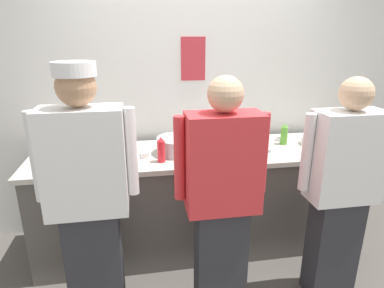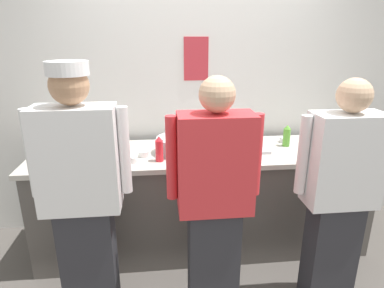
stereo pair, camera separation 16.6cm
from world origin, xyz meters
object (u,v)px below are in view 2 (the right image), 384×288
(plate_stack_front, at_px, (318,143))
(sheet_tray, at_px, (236,149))
(chef_near_left, at_px, (82,193))
(plate_stack_rear, at_px, (70,159))
(squeeze_bottle_primary, at_px, (287,136))
(chefs_knife, at_px, (113,156))
(squeeze_bottle_secondary, at_px, (159,149))
(ramekin_green_sauce, at_px, (132,159))
(ramekin_orange_sauce, at_px, (144,154))
(chef_center, at_px, (215,199))
(chef_far_right, at_px, (339,193))
(mixing_bowl_steel, at_px, (178,145))
(ramekin_red_sauce, at_px, (284,139))

(plate_stack_front, height_order, sheet_tray, plate_stack_front)
(chef_near_left, height_order, plate_stack_rear, chef_near_left)
(squeeze_bottle_primary, height_order, chefs_knife, squeeze_bottle_primary)
(chef_near_left, relative_size, squeeze_bottle_secondary, 8.46)
(ramekin_green_sauce, bearing_deg, squeeze_bottle_primary, 10.90)
(plate_stack_front, relative_size, sheet_tray, 0.45)
(plate_stack_rear, height_order, squeeze_bottle_secondary, squeeze_bottle_secondary)
(plate_stack_front, relative_size, ramekin_orange_sauce, 2.93)
(chef_center, height_order, ramekin_green_sauce, chef_center)
(squeeze_bottle_primary, height_order, ramekin_green_sauce, squeeze_bottle_primary)
(chef_far_right, height_order, squeeze_bottle_secondary, chef_far_right)
(chef_center, height_order, plate_stack_rear, chef_center)
(chef_center, distance_m, chef_far_right, 0.85)
(mixing_bowl_steel, relative_size, squeeze_bottle_primary, 1.87)
(mixing_bowl_steel, bearing_deg, chef_near_left, -132.77)
(plate_stack_rear, relative_size, ramekin_orange_sauce, 2.98)
(squeeze_bottle_secondary, bearing_deg, chef_near_left, -133.35)
(plate_stack_rear, bearing_deg, mixing_bowl_steel, 7.78)
(plate_stack_front, bearing_deg, ramekin_orange_sauce, -177.06)
(chef_center, xyz_separation_m, sheet_tray, (0.32, 0.77, 0.06))
(chef_center, xyz_separation_m, mixing_bowl_steel, (-0.18, 0.76, 0.12))
(chef_near_left, height_order, squeeze_bottle_secondary, chef_near_left)
(sheet_tray, bearing_deg, chef_center, -112.69)
(mixing_bowl_steel, distance_m, sheet_tray, 0.51)
(sheet_tray, distance_m, ramekin_orange_sauce, 0.80)
(chef_center, bearing_deg, plate_stack_rear, 148.41)
(ramekin_red_sauce, relative_size, chefs_knife, 0.30)
(chef_far_right, bearing_deg, mixing_bowl_steel, 144.23)
(chef_center, bearing_deg, ramekin_orange_sauce, 124.24)
(ramekin_green_sauce, bearing_deg, plate_stack_front, 7.02)
(chef_center, height_order, plate_stack_front, chef_center)
(mixing_bowl_steel, height_order, chefs_knife, mixing_bowl_steel)
(chef_near_left, distance_m, ramekin_red_sauce, 1.87)
(mixing_bowl_steel, xyz_separation_m, ramekin_orange_sauce, (-0.29, -0.07, -0.04))
(ramekin_green_sauce, height_order, ramekin_orange_sauce, ramekin_green_sauce)
(sheet_tray, height_order, squeeze_bottle_primary, squeeze_bottle_primary)
(chef_near_left, distance_m, mixing_bowl_steel, 0.96)
(chef_center, xyz_separation_m, squeeze_bottle_secondary, (-0.34, 0.58, 0.15))
(mixing_bowl_steel, height_order, ramekin_red_sauce, mixing_bowl_steel)
(chef_center, xyz_separation_m, ramekin_green_sauce, (-0.56, 0.57, 0.07))
(squeeze_bottle_secondary, height_order, ramekin_red_sauce, squeeze_bottle_secondary)
(plate_stack_rear, bearing_deg, ramekin_green_sauce, -8.01)
(chefs_knife, bearing_deg, plate_stack_front, 2.07)
(chef_near_left, height_order, sheet_tray, chef_near_left)
(chef_near_left, relative_size, ramekin_orange_sauce, 21.16)
(mixing_bowl_steel, xyz_separation_m, ramekin_green_sauce, (-0.37, -0.19, -0.04))
(chef_center, relative_size, ramekin_red_sauce, 20.35)
(plate_stack_rear, bearing_deg, ramekin_orange_sauce, 5.18)
(sheet_tray, height_order, chefs_knife, sheet_tray)
(plate_stack_rear, relative_size, squeeze_bottle_secondary, 1.19)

